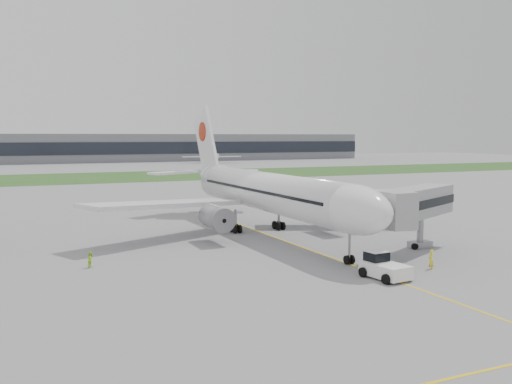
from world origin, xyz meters
name	(u,v)px	position (x,y,z in m)	size (l,w,h in m)	color
ground	(281,239)	(0.00, 0.00, 0.00)	(600.00, 600.00, 0.00)	gray
apron_markings	(301,247)	(0.00, -5.00, 0.00)	(70.00, 70.00, 0.04)	yellow
grass_strip	(108,177)	(0.00, 120.00, 0.01)	(600.00, 50.00, 0.02)	#234B1C
terminal_building	(68,148)	(0.00, 229.87, 7.00)	(320.00, 22.30, 14.00)	gray
airliner	(264,191)	(0.00, 4.87, 5.66)	(48.13, 53.95, 17.88)	white
pushback_tug	(383,266)	(-0.37, -20.96, 1.04)	(3.41, 4.68, 2.27)	white
jet_bridge	(412,205)	(8.68, -13.77, 5.42)	(14.94, 10.71, 7.32)	#97989A
safety_cone_left	(387,277)	(-0.50, -21.70, 0.28)	(0.40, 0.40, 0.56)	red
safety_cone_right	(431,263)	(6.74, -19.19, 0.31)	(0.45, 0.45, 0.62)	red
ground_crew_near	(431,259)	(6.00, -20.01, 0.95)	(0.69, 0.45, 1.89)	yellow
ground_crew_far	(91,259)	(-23.70, -5.89, 0.80)	(0.78, 0.60, 1.60)	#B0F528
distant_aircraft_right	(212,163)	(62.01, 195.05, 0.00)	(28.18, 24.87, 10.78)	white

